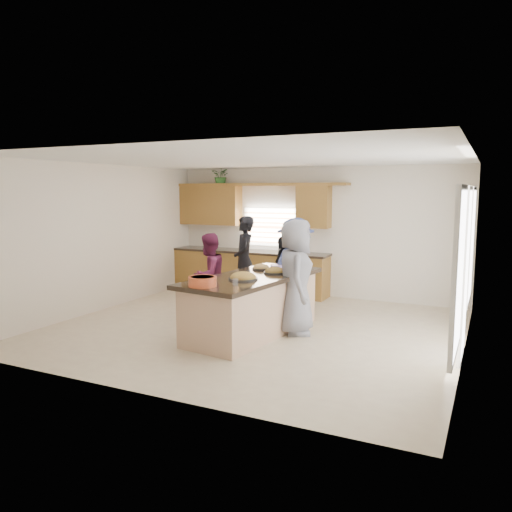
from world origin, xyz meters
The scene contains 18 objects.
floor centered at (0.00, 0.00, 0.00)m, with size 6.50×6.50×0.00m, color beige.
room_shell centered at (0.00, 0.00, 1.90)m, with size 6.52×6.02×2.81m.
back_cabinetry centered at (-1.47, 2.73, 0.91)m, with size 4.08×0.66×2.46m.
right_wall_glazing centered at (3.22, -0.13, 1.34)m, with size 0.06×4.00×2.25m.
island centered at (0.11, -0.29, 0.45)m, with size 1.49×2.83×0.95m.
platter_front centered at (0.13, -0.66, 0.98)m, with size 0.45×0.45×0.18m.
platter_mid centered at (0.34, 0.08, 0.98)m, with size 0.37×0.37×0.15m.
platter_back centered at (-0.04, 0.36, 0.98)m, with size 0.31×0.31×0.13m.
salad_bowl centered at (-0.14, -1.40, 1.03)m, with size 0.40×0.40×0.14m.
clear_cup centered at (0.26, -1.16, 1.00)m, with size 0.07×0.07×0.10m, color white.
plate_stack centered at (0.12, 0.67, 0.97)m, with size 0.24×0.24×0.05m, color #C49CE3.
flower_vase centered at (0.41, 0.92, 1.16)m, with size 0.14×0.14×0.42m.
potted_plant centered at (-2.20, 2.82, 2.63)m, with size 0.42×0.36×0.47m, color #306729.
woman_left_back centered at (-0.98, 1.58, 0.89)m, with size 0.65×0.43×1.79m, color black.
woman_left_mid centered at (-1.09, 0.37, 0.77)m, with size 0.75×0.58×1.53m, color #631D3D.
woman_left_front centered at (0.13, 0.98, 0.74)m, with size 0.87×0.36×1.49m, color black.
woman_right_back centered at (0.34, 1.01, 0.91)m, with size 1.17×0.67×1.81m, color navy.
woman_right_front centered at (0.72, 0.03, 0.92)m, with size 0.90×0.59×1.85m, color slate.
Camera 1 is at (3.54, -7.34, 2.30)m, focal length 35.00 mm.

